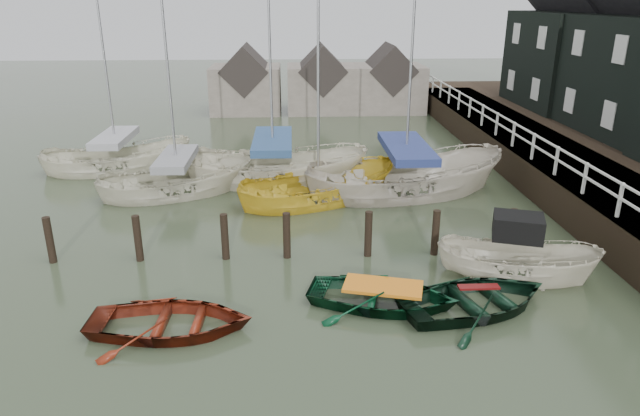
{
  "coord_description": "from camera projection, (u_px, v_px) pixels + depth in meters",
  "views": [
    {
      "loc": [
        -0.97,
        -12.35,
        7.25
      ],
      "look_at": [
        -0.21,
        3.38,
        1.4
      ],
      "focal_mm": 32.0,
      "sensor_mm": 36.0,
      "label": 1
    }
  ],
  "objects": [
    {
      "name": "mooring_pilings",
      "position": [
        290.0,
        242.0,
        16.72
      ],
      "size": [
        13.72,
        0.22,
        1.8
      ],
      "color": "black",
      "rests_on": "ground"
    },
    {
      "name": "rowboat_green",
      "position": [
        382.0,
        305.0,
        14.28
      ],
      "size": [
        4.29,
        3.54,
        0.77
      ],
      "primitive_type": "imported",
      "rotation": [
        0.0,
        0.0,
        1.31
      ],
      "color": "black",
      "rests_on": "ground"
    },
    {
      "name": "sailboat_b",
      "position": [
        274.0,
        181.0,
        23.68
      ],
      "size": [
        7.99,
        3.75,
        12.5
      ],
      "rotation": [
        0.0,
        0.0,
        1.46
      ],
      "color": "beige",
      "rests_on": "ground"
    },
    {
      "name": "motorboat",
      "position": [
        515.0,
        274.0,
        15.68
      ],
      "size": [
        4.59,
        2.89,
        2.56
      ],
      "rotation": [
        0.0,
        0.0,
        1.25
      ],
      "color": "beige",
      "rests_on": "ground"
    },
    {
      "name": "sailboat_a",
      "position": [
        179.0,
        192.0,
        22.33
      ],
      "size": [
        6.51,
        4.37,
        11.14
      ],
      "rotation": [
        0.0,
        0.0,
        1.95
      ],
      "color": "beige",
      "rests_on": "ground"
    },
    {
      "name": "rowboat_red",
      "position": [
        172.0,
        331.0,
        13.18
      ],
      "size": [
        3.85,
        2.82,
        0.78
      ],
      "primitive_type": "imported",
      "rotation": [
        0.0,
        0.0,
        1.53
      ],
      "color": "#621D0E",
      "rests_on": "ground"
    },
    {
      "name": "pier",
      "position": [
        545.0,
        164.0,
        23.69
      ],
      "size": [
        3.04,
        32.0,
        2.7
      ],
      "color": "black",
      "rests_on": "ground"
    },
    {
      "name": "sailboat_d",
      "position": [
        404.0,
        192.0,
        22.37
      ],
      "size": [
        8.45,
        4.45,
        13.29
      ],
      "rotation": [
        0.0,
        0.0,
        1.76
      ],
      "color": "beige",
      "rests_on": "ground"
    },
    {
      "name": "sailboat_e",
      "position": [
        119.0,
        169.0,
        25.32
      ],
      "size": [
        6.78,
        3.72,
        10.73
      ],
      "rotation": [
        0.0,
        0.0,
        1.78
      ],
      "color": "beige",
      "rests_on": "ground"
    },
    {
      "name": "rowboat_dkgreen",
      "position": [
        476.0,
        309.0,
        14.09
      ],
      "size": [
        4.61,
        3.86,
        0.82
      ],
      "primitive_type": "imported",
      "rotation": [
        0.0,
        0.0,
        1.87
      ],
      "color": "black",
      "rests_on": "ground"
    },
    {
      "name": "far_sheds",
      "position": [
        319.0,
        83.0,
        37.87
      ],
      "size": [
        14.0,
        4.08,
        4.39
      ],
      "color": "#665B51",
      "rests_on": "ground"
    },
    {
      "name": "ground",
      "position": [
        335.0,
        308.0,
        14.14
      ],
      "size": [
        120.0,
        120.0,
        0.0
      ],
      "primitive_type": "plane",
      "color": "#333B25",
      "rests_on": "ground"
    },
    {
      "name": "sailboat_c",
      "position": [
        318.0,
        200.0,
        21.57
      ],
      "size": [
        6.81,
        4.65,
        10.12
      ],
      "rotation": [
        0.0,
        0.0,
        1.96
      ],
      "color": "gold",
      "rests_on": "ground"
    }
  ]
}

